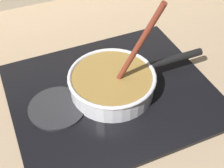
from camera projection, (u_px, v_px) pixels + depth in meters
The scene contains 5 objects.
ground at pixel (157, 146), 0.79m from camera, with size 2.40×1.60×0.04m, color #9E8466.
hob_plate at pixel (112, 93), 0.89m from camera, with size 0.56×0.48×0.01m, color black.
burner_ring at pixel (112, 90), 0.88m from camera, with size 0.17×0.17×0.01m, color #592D0C.
spare_burner at pixel (57, 107), 0.83m from camera, with size 0.15×0.15×0.01m, color #262628.
cooking_pan at pixel (113, 82), 0.86m from camera, with size 0.41×0.24×0.30m.
Camera 1 is at (-0.29, -0.38, 0.64)m, focal length 49.95 mm.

